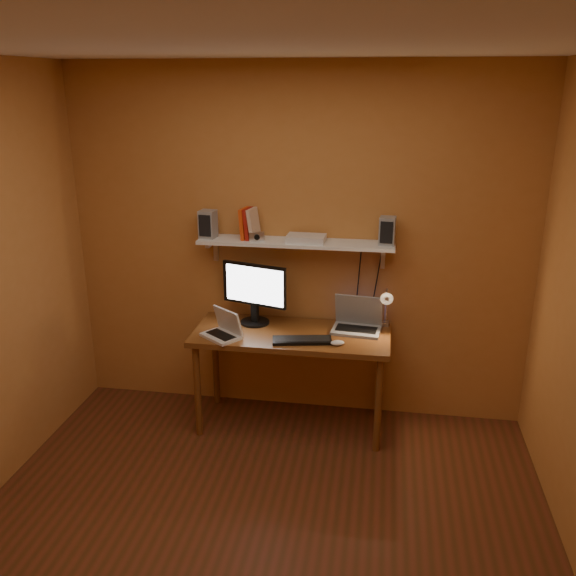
% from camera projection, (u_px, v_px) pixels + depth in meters
% --- Properties ---
extents(room, '(3.44, 3.24, 2.64)m').
position_uv_depth(room, '(250.00, 329.00, 2.98)').
color(room, '#5D2818').
rests_on(room, ground).
extents(desk, '(1.40, 0.60, 0.75)m').
position_uv_depth(desk, '(291.00, 343.00, 4.38)').
color(desk, brown).
rests_on(desk, ground).
extents(wall_shelf, '(1.40, 0.25, 0.21)m').
position_uv_depth(wall_shelf, '(296.00, 243.00, 4.34)').
color(wall_shelf, white).
rests_on(wall_shelf, room).
extents(monitor, '(0.49, 0.26, 0.46)m').
position_uv_depth(monitor, '(254.00, 290.00, 4.43)').
color(monitor, black).
rests_on(monitor, desk).
extents(laptop, '(0.36, 0.28, 0.25)m').
position_uv_depth(laptop, '(357.00, 321.00, 4.38)').
color(laptop, gray).
rests_on(laptop, desk).
extents(netbook, '(0.33, 0.31, 0.20)m').
position_uv_depth(netbook, '(224.00, 329.00, 4.26)').
color(netbook, silver).
rests_on(netbook, desk).
extents(keyboard, '(0.42, 0.21, 0.02)m').
position_uv_depth(keyboard, '(302.00, 340.00, 4.19)').
color(keyboard, black).
rests_on(keyboard, desk).
extents(mouse, '(0.11, 0.08, 0.03)m').
position_uv_depth(mouse, '(337.00, 343.00, 4.13)').
color(mouse, silver).
rests_on(mouse, desk).
extents(desk_lamp, '(0.09, 0.23, 0.38)m').
position_uv_depth(desk_lamp, '(386.00, 304.00, 4.30)').
color(desk_lamp, silver).
rests_on(desk_lamp, desk).
extents(speaker_left, '(0.12, 0.12, 0.20)m').
position_uv_depth(speaker_left, '(208.00, 224.00, 4.39)').
color(speaker_left, gray).
rests_on(speaker_left, wall_shelf).
extents(speaker_right, '(0.12, 0.12, 0.19)m').
position_uv_depth(speaker_right, '(387.00, 231.00, 4.20)').
color(speaker_right, gray).
rests_on(speaker_right, wall_shelf).
extents(books, '(0.14, 0.16, 0.22)m').
position_uv_depth(books, '(249.00, 224.00, 4.35)').
color(books, '#CD3E10').
rests_on(books, wall_shelf).
extents(shelf_camera, '(0.11, 0.07, 0.07)m').
position_uv_depth(shelf_camera, '(257.00, 237.00, 4.31)').
color(shelf_camera, silver).
rests_on(shelf_camera, wall_shelf).
extents(router, '(0.28, 0.19, 0.05)m').
position_uv_depth(router, '(306.00, 238.00, 4.30)').
color(router, silver).
rests_on(router, wall_shelf).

